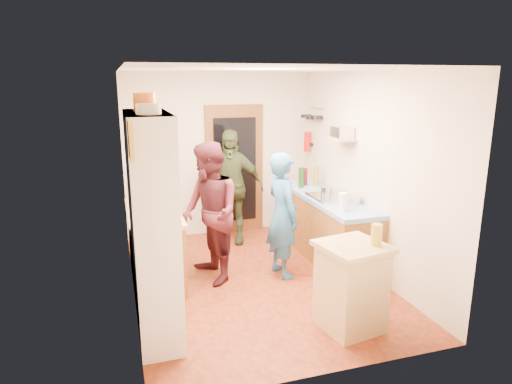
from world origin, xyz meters
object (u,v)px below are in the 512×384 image
right_counter_base (325,228)px  island_base (351,289)px  person_left (211,212)px  hutch_body (153,226)px  person_back (231,187)px  person_hob (285,215)px

right_counter_base → island_base: size_ratio=2.56×
right_counter_base → person_left: bearing=-171.1°
person_left → right_counter_base: bearing=89.9°
hutch_body → right_counter_base: bearing=27.5°
person_back → right_counter_base: bearing=-21.7°
island_base → person_hob: (-0.17, 1.43, 0.38)m
hutch_body → right_counter_base: size_ratio=1.00×
person_left → person_back: size_ratio=1.00×
island_base → right_counter_base: bearing=71.7°
person_hob → person_back: bearing=5.8°
person_hob → right_counter_base: bearing=-69.2°
hutch_body → person_left: size_ratio=1.24×
hutch_body → island_base: size_ratio=2.56×
right_counter_base → person_hob: (-0.79, -0.44, 0.39)m
hutch_body → person_back: bearing=59.3°
right_counter_base → person_back: person_back is taller
right_counter_base → person_hob: person_hob is taller
person_hob → person_back: size_ratio=0.91×
right_counter_base → person_hob: size_ratio=1.36×
person_back → island_base: bearing=-60.8°
hutch_body → person_back: size_ratio=1.24×
person_back → person_left: bearing=-96.0°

